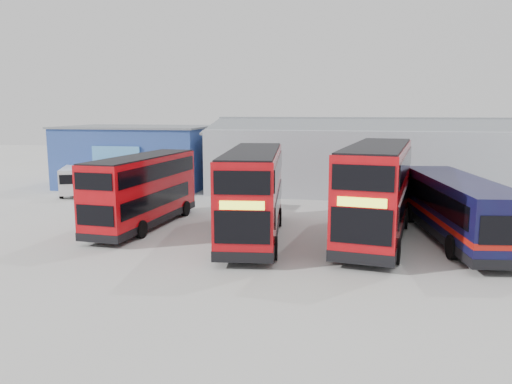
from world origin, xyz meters
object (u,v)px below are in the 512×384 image
double_decker_left (143,192)px  double_decker_right (376,193)px  double_decker_centre (253,195)px  panel_van (77,179)px  office_block (139,156)px  maintenance_shed (403,158)px  single_decker_blue (458,210)px

double_decker_left → double_decker_right: (12.63, -0.29, 0.40)m
double_decker_centre → panel_van: size_ratio=2.07×
double_decker_right → panel_van: double_decker_right is taller
office_block → double_decker_centre: size_ratio=1.13×
double_decker_centre → panel_van: 19.08m
maintenance_shed → panel_van: size_ratio=5.81×
double_decker_left → single_decker_blue: bearing=-175.1°
double_decker_centre → double_decker_right: double_decker_right is taller
office_block → maintenance_shed: size_ratio=0.40×
maintenance_shed → double_decker_right: 16.71m
double_decker_left → panel_van: 13.15m
maintenance_shed → single_decker_blue: size_ratio=2.58×
office_block → double_decker_right: office_block is taller
maintenance_shed → double_decker_left: size_ratio=3.18×
double_decker_centre → office_block: bearing=123.7°
double_decker_left → double_decker_centre: size_ratio=0.88×
double_decker_right → office_block: bearing=151.1°
double_decker_left → double_decker_centre: (6.51, -1.26, 0.26)m
double_decker_left → single_decker_blue: double_decker_left is taller
double_decker_left → double_decker_right: bearing=-177.2°
double_decker_left → double_decker_centre: double_decker_centre is taller
maintenance_shed → panel_van: 25.86m
office_block → maintenance_shed: maintenance_shed is taller
office_block → panel_van: (-2.81, -5.16, -1.38)m
office_block → single_decker_blue: office_block is taller
office_block → maintenance_shed: (22.00, 2.01, 0.02)m
double_decker_centre → double_decker_right: size_ratio=0.94×
office_block → single_decker_blue: (23.33, -13.98, -1.02)m
office_block → double_decker_centre: bearing=-49.5°
office_block → double_decker_centre: office_block is taller
maintenance_shed → double_decker_centre: bearing=-116.7°
double_decker_right → panel_van: 24.05m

